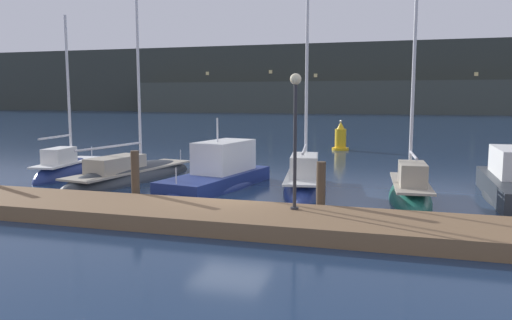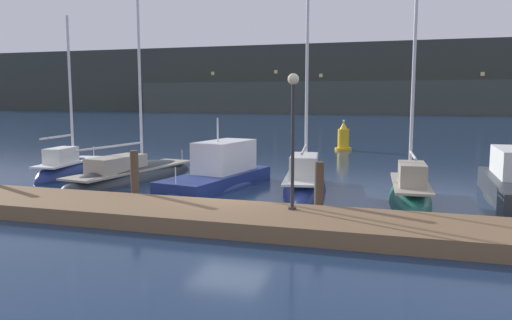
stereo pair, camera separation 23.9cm
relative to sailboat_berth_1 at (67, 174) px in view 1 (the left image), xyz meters
name	(u,v)px [view 1 (the left image)]	position (x,y,z in m)	size (l,w,h in m)	color
ground_plane	(230,207)	(9.36, -3.93, -0.13)	(400.00, 400.00, 0.00)	#192D4C
dock	(204,216)	(9.36, -6.24, 0.10)	(27.67, 2.80, 0.45)	brown
mooring_pile_1	(135,178)	(6.21, -4.59, 0.80)	(0.28, 0.28, 1.86)	#4C3D2D
mooring_pile_2	(321,190)	(12.51, -4.59, 0.73)	(0.28, 0.28, 1.72)	#4C3D2D
sailboat_berth_1	(67,174)	(0.00, 0.00, 0.00)	(1.97, 5.17, 8.15)	navy
sailboat_berth_2	(131,178)	(3.43, -0.19, -0.01)	(3.21, 8.51, 13.13)	#2D3338
motorboat_berth_3	(218,180)	(7.67, -0.60, 0.17)	(3.34, 6.79, 3.40)	navy
sailboat_berth_4	(305,187)	(11.23, -0.42, 0.02)	(2.62, 6.73, 9.93)	navy
sailboat_berth_5	(410,197)	(15.15, -1.25, 0.03)	(1.78, 5.32, 8.14)	#195647
channel_buoy	(341,139)	(10.73, 15.21, 0.66)	(1.16, 1.16, 2.08)	gold
dock_lamppost	(295,119)	(11.91, -5.63, 2.91)	(0.32, 0.32, 3.85)	#2D2D33
hillside_backdrop	(390,81)	(11.60, 102.64, 7.18)	(240.00, 23.00, 15.88)	#333833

